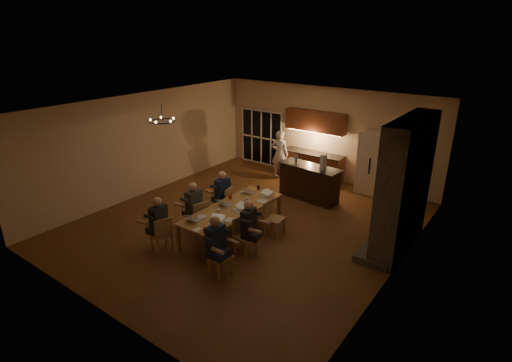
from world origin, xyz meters
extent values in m
plane|color=brown|center=(0.00, 0.00, 0.00)|extent=(9.00, 9.00, 0.00)
cube|color=beige|center=(0.00, 4.52, 1.60)|extent=(8.00, 0.04, 3.20)
cube|color=beige|center=(-4.02, 0.00, 1.60)|extent=(0.04, 9.00, 3.20)
cube|color=beige|center=(4.02, 0.00, 1.60)|extent=(0.04, 9.00, 3.20)
cube|color=white|center=(0.00, 0.00, 3.22)|extent=(8.00, 9.00, 0.04)
cube|color=black|center=(-2.70, 4.47, 1.05)|extent=(1.86, 0.08, 2.10)
cube|color=#61564C|center=(3.70, 1.20, 1.60)|extent=(0.58, 2.50, 3.20)
cube|color=beige|center=(1.90, 4.15, 1.00)|extent=(0.90, 0.68, 2.00)
cube|color=tan|center=(0.07, -0.69, 0.38)|extent=(1.10, 3.00, 0.75)
cube|color=black|center=(0.51, 2.51, 0.54)|extent=(2.02, 0.87, 1.08)
imported|color=white|center=(-1.28, 3.58, 0.86)|extent=(0.70, 0.54, 1.72)
torus|color=black|center=(-2.03, -0.94, 2.75)|extent=(0.65, 0.65, 0.03)
cylinder|color=silver|center=(-0.04, -1.12, 0.80)|extent=(0.09, 0.09, 0.10)
cylinder|color=silver|center=(0.13, -0.16, 0.80)|extent=(0.07, 0.07, 0.10)
cylinder|color=silver|center=(-0.27, 0.08, 0.80)|extent=(0.07, 0.07, 0.10)
cylinder|color=#B11B0B|center=(0.41, -2.06, 0.81)|extent=(0.10, 0.10, 0.12)
cylinder|color=#B11B0B|center=(-0.34, -0.29, 0.81)|extent=(0.09, 0.09, 0.12)
cylinder|color=#B2B2B7|center=(0.12, -1.38, 0.81)|extent=(0.07, 0.07, 0.12)
cylinder|color=#3F0F0C|center=(-0.12, 0.68, 0.81)|extent=(0.07, 0.07, 0.12)
cylinder|color=silver|center=(0.46, -1.30, 0.76)|extent=(0.25, 0.25, 0.02)
cylinder|color=silver|center=(-0.19, -1.54, 0.76)|extent=(0.24, 0.24, 0.02)
cylinder|color=silver|center=(0.45, 0.06, 0.76)|extent=(0.25, 0.25, 0.02)
cube|color=white|center=(0.17, -2.09, 0.76)|extent=(0.14, 0.19, 0.01)
cylinder|color=#99999E|center=(-0.01, 2.56, 1.20)|extent=(0.09, 0.09, 0.24)
cube|color=silver|center=(0.99, 2.43, 1.31)|extent=(0.19, 0.19, 0.45)
camera|label=1|loc=(5.98, -7.77, 5.02)|focal=28.00mm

